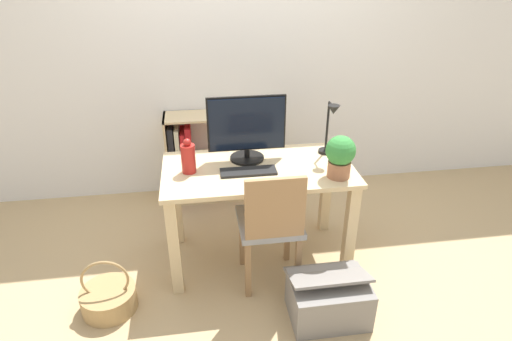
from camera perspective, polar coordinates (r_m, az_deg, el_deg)
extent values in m
plane|color=tan|center=(3.22, 0.26, -11.29)|extent=(10.00, 10.00, 0.00)
cube|color=white|center=(3.67, -2.37, 16.24)|extent=(8.00, 0.05, 2.60)
cube|color=#D8BC8C|center=(2.83, 0.30, 0.12)|extent=(1.26, 0.66, 0.03)
cube|color=#D8BC8C|center=(2.77, -10.84, -10.08)|extent=(0.07, 0.07, 0.70)
cube|color=#D8BC8C|center=(2.93, 12.41, -8.00)|extent=(0.07, 0.07, 0.70)
cube|color=#D8BC8C|center=(3.23, -10.63, -4.11)|extent=(0.07, 0.07, 0.70)
cube|color=#D8BC8C|center=(3.36, 9.30, -2.62)|extent=(0.07, 0.07, 0.70)
cylinder|color=black|center=(2.93, -1.20, 1.70)|extent=(0.23, 0.23, 0.02)
cylinder|color=black|center=(2.92, -1.21, 2.43)|extent=(0.04, 0.04, 0.07)
cube|color=black|center=(2.84, -1.27, 6.29)|extent=(0.52, 0.02, 0.38)
cube|color=black|center=(2.83, -1.25, 6.25)|extent=(0.50, 0.03, 0.35)
cube|color=black|center=(2.75, -1.02, -0.13)|extent=(0.36, 0.12, 0.02)
cylinder|color=#B2231E|center=(2.76, -9.01, 1.57)|extent=(0.09, 0.09, 0.19)
sphere|color=#B2231E|center=(2.71, -9.19, 3.71)|extent=(0.05, 0.05, 0.05)
cylinder|color=black|center=(3.07, 9.22, 2.58)|extent=(0.10, 0.10, 0.02)
cylinder|color=black|center=(2.99, 9.49, 5.81)|extent=(0.02, 0.02, 0.35)
cylinder|color=black|center=(2.89, 10.05, 8.68)|extent=(0.01, 0.10, 0.01)
cone|color=black|center=(2.85, 10.31, 7.97)|extent=(0.08, 0.08, 0.06)
cylinder|color=#9E6647|center=(2.74, 10.98, 0.21)|extent=(0.14, 0.14, 0.11)
sphere|color=#388C3D|center=(2.68, 11.23, 2.64)|extent=(0.19, 0.19, 0.19)
cube|color=gray|center=(2.78, 1.78, -6.87)|extent=(0.40, 0.40, 0.04)
cube|color=#9E754C|center=(2.50, 2.59, -5.10)|extent=(0.36, 0.03, 0.40)
cube|color=#9E754C|center=(2.78, -1.08, -13.06)|extent=(0.04, 0.04, 0.43)
cube|color=#9E754C|center=(2.82, 5.61, -12.37)|extent=(0.04, 0.04, 0.43)
cube|color=#9E754C|center=(3.03, -1.88, -9.09)|extent=(0.04, 0.04, 0.43)
cube|color=#9E754C|center=(3.07, 4.20, -8.54)|extent=(0.04, 0.04, 0.43)
cube|color=#D8BC8C|center=(3.79, -11.63, 1.47)|extent=(0.02, 0.28, 0.78)
cube|color=#D8BC8C|center=(3.83, 2.21, 2.38)|extent=(0.02, 0.28, 0.78)
cube|color=#D8BC8C|center=(3.96, -4.46, -3.03)|extent=(0.94, 0.28, 0.02)
cube|color=#D8BC8C|center=(3.63, -4.90, 7.37)|extent=(0.94, 0.28, 0.02)
cube|color=#D8BC8C|center=(3.78, -4.67, 1.94)|extent=(0.90, 0.28, 0.02)
cube|color=red|center=(3.88, -10.59, -1.17)|extent=(0.06, 0.24, 0.34)
cube|color=black|center=(3.90, -9.47, -1.95)|extent=(0.06, 0.24, 0.21)
cube|color=black|center=(3.89, -8.47, -1.62)|extent=(0.06, 0.24, 0.25)
cube|color=black|center=(3.89, -7.52, -1.61)|extent=(0.04, 0.24, 0.24)
cube|color=red|center=(3.87, -6.74, -0.95)|extent=(0.05, 0.24, 0.33)
cube|color=black|center=(3.72, -11.22, 3.74)|extent=(0.05, 0.24, 0.30)
cube|color=beige|center=(3.72, -10.44, 3.68)|extent=(0.04, 0.24, 0.29)
cube|color=red|center=(3.72, -9.71, 3.47)|extent=(0.04, 0.24, 0.25)
cube|color=red|center=(3.71, -9.00, 3.90)|extent=(0.05, 0.24, 0.30)
cylinder|color=tan|center=(2.94, -19.01, -15.92)|extent=(0.34, 0.34, 0.15)
torus|color=tan|center=(2.84, -19.51, -13.59)|extent=(0.29, 0.02, 0.29)
cube|color=gray|center=(2.74, 9.64, -16.61)|extent=(0.46, 0.34, 0.26)
cube|color=gray|center=(2.69, 9.45, -13.49)|extent=(0.47, 0.33, 0.13)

